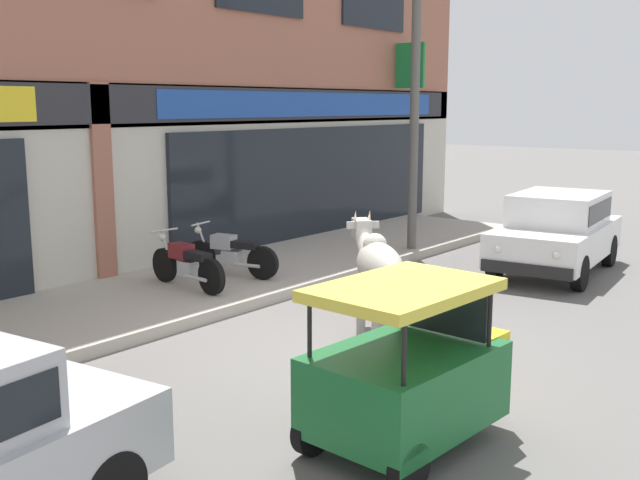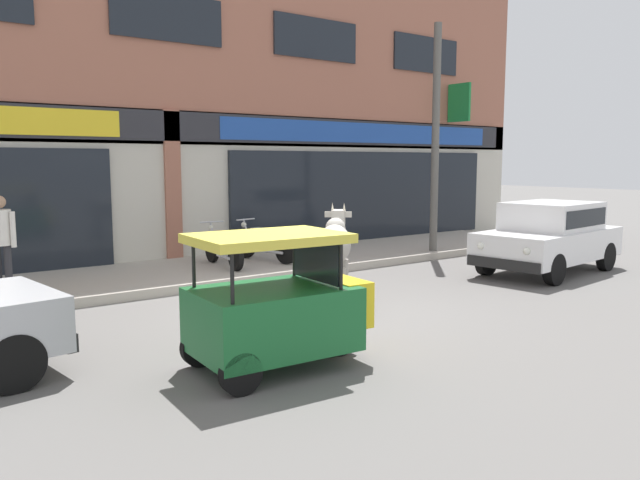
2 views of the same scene
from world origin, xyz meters
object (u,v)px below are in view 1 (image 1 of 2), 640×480
utility_pole (414,117)px  cow (378,266)px  car_1 (557,229)px  motorcycle_1 (231,254)px  auto_rickshaw (410,375)px  motorcycle_0 (187,264)px

utility_pole → cow: bearing=-152.6°
car_1 → motorcycle_1: size_ratio=2.09×
cow → motorcycle_1: size_ratio=0.97×
motorcycle_1 → auto_rickshaw: bearing=-120.4°
auto_rickshaw → motorcycle_1: (3.29, 5.62, -0.11)m
auto_rickshaw → motorcycle_0: size_ratio=1.12×
motorcycle_0 → utility_pole: size_ratio=0.34×
cow → motorcycle_1: (1.00, 3.70, -0.45)m
cow → auto_rickshaw: size_ratio=0.86×
cow → motorcycle_0: (-0.04, 3.63, -0.45)m
cow → motorcycle_0: 3.66m
car_1 → utility_pole: bearing=98.3°
motorcycle_1 → utility_pole: (4.05, -1.08, 2.26)m
motorcycle_1 → motorcycle_0: bearing=-176.1°
motorcycle_0 → motorcycle_1: (1.04, 0.07, 0.00)m
car_1 → motorcycle_0: size_ratio=2.06×
auto_rickshaw → utility_pole: bearing=31.7°
motorcycle_1 → utility_pole: 4.76m
motorcycle_0 → utility_pole: 5.66m
auto_rickshaw → motorcycle_0: (2.26, 5.55, -0.11)m
car_1 → auto_rickshaw: auto_rickshaw is taller
car_1 → motorcycle_0: car_1 is taller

